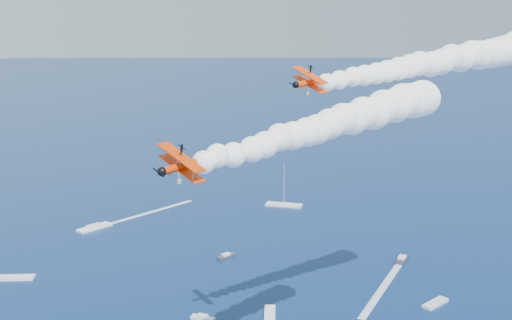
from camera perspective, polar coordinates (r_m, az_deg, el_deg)
biplane_lead at (r=103.70m, az=4.91°, el=6.85°), size 7.62×9.02×7.02m
biplane_trail at (r=78.90m, az=-6.42°, el=-0.50°), size 8.81×10.44×7.38m
smoke_trail_lead at (r=121.03m, az=15.15°, el=8.29°), size 53.31×10.94×10.18m
smoke_trail_trail at (r=95.86m, az=6.51°, el=3.14°), size 54.26×27.91×10.18m
spectator_boats at (r=182.80m, az=-16.99°, el=-10.82°), size 202.10×172.10×0.70m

